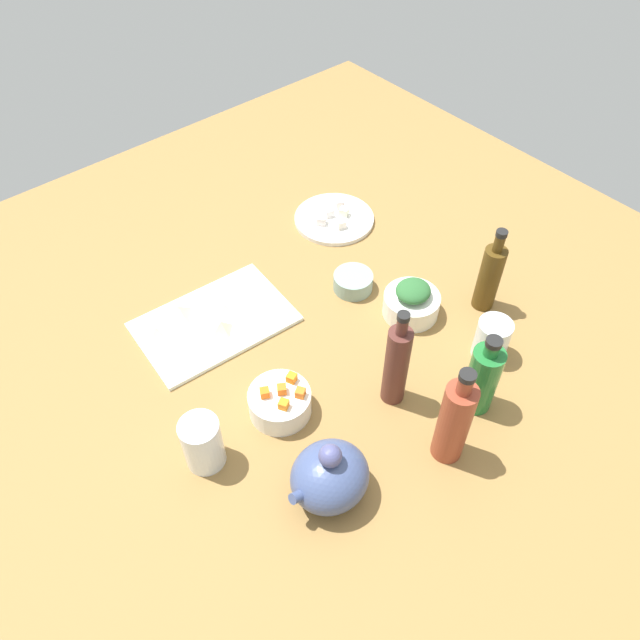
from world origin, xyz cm
name	(u,v)px	position (x,y,z in cm)	size (l,w,h in cm)	color
tabletop	(320,339)	(0.00, 0.00, 1.50)	(190.00, 190.00, 3.00)	olive
cutting_board	(215,322)	(16.14, -18.29, 3.50)	(34.08, 22.34, 1.00)	white
plate_tofu	(334,219)	(-29.21, -28.36, 3.60)	(21.30, 21.30, 1.20)	white
bowl_greens	(411,305)	(-20.34, 8.42, 5.73)	(12.90, 12.90, 5.45)	white
bowl_carrots	(280,403)	(19.27, 10.19, 5.80)	(12.64, 12.64, 5.60)	white
bowl_small_side	(353,282)	(-15.70, -6.20, 5.08)	(9.46, 9.46, 4.15)	#809E94
teapot	(330,476)	(23.36, 29.99, 8.86)	(16.22, 13.51, 14.94)	#404F7C
bottle_0	(397,364)	(-0.57, 22.31, 13.60)	(4.83, 4.83, 24.97)	#522923
bottle_1	(482,378)	(-12.24, 34.59, 11.51)	(6.36, 6.36, 19.93)	#216E30
bottle_2	(454,421)	(0.65, 38.23, 13.48)	(5.96, 5.96, 24.66)	brown
bottle_3	(490,276)	(-35.27, 17.53, 12.11)	(5.03, 5.03, 22.18)	#4B3411
drinking_glass_0	(492,339)	(-24.55, 27.94, 7.81)	(7.38, 7.38, 9.62)	white
drinking_glass_1	(202,443)	(36.84, 9.71, 8.83)	(7.56, 7.56, 11.66)	white
carrot_cube_0	(284,404)	(20.38, 13.09, 9.50)	(1.80, 1.80, 1.80)	orange
carrot_cube_1	(300,393)	(16.23, 13.07, 9.50)	(1.80, 1.80, 1.80)	orange
carrot_cube_2	(265,393)	(21.52, 8.55, 9.50)	(1.80, 1.80, 1.80)	orange
carrot_cube_3	(292,378)	(15.24, 9.13, 9.50)	(1.80, 1.80, 1.80)	orange
carrot_cube_4	(282,389)	(18.48, 10.07, 9.50)	(1.80, 1.80, 1.80)	orange
chopped_greens_mound	(413,291)	(-20.34, 8.42, 10.23)	(8.23, 7.75, 3.56)	#2B612F
tofu_cube_0	(344,212)	(-31.77, -27.31, 5.30)	(2.20, 2.20, 2.20)	white
tofu_cube_1	(339,204)	(-33.16, -30.85, 5.30)	(2.20, 2.20, 2.20)	white
tofu_cube_2	(321,220)	(-24.79, -28.48, 5.30)	(2.20, 2.20, 2.20)	silver
tofu_cube_3	(341,224)	(-27.76, -24.05, 5.30)	(2.20, 2.20, 2.20)	white
tofu_cube_4	(329,212)	(-28.44, -29.77, 5.30)	(2.20, 2.20, 2.20)	white
dumpling_0	(255,321)	(9.68, -11.38, 5.07)	(5.85, 5.23, 2.14)	beige
dumpling_1	(225,309)	(12.74, -18.66, 5.32)	(4.58, 4.14, 2.65)	beige
dumpling_2	(208,295)	(13.29, -24.90, 5.15)	(4.81, 4.18, 2.31)	beige
dumpling_3	(222,326)	(16.48, -14.51, 5.55)	(4.18, 4.00, 3.10)	beige
dumpling_4	(157,332)	(28.43, -22.40, 5.47)	(4.67, 4.61, 2.94)	beige
dumpling_5	(179,311)	(21.27, -24.79, 5.49)	(5.59, 4.96, 2.99)	beige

